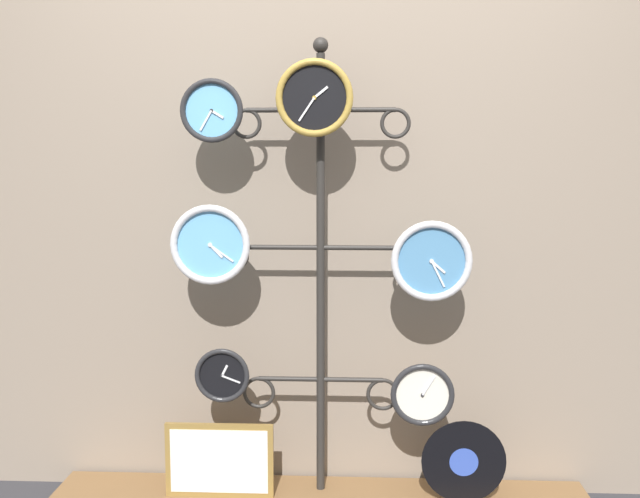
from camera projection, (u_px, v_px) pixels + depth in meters
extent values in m
cube|color=gray|center=(322.00, 166.00, 3.12)|extent=(4.40, 0.04, 2.80)
cylinder|color=#282623|center=(321.00, 283.00, 3.02)|extent=(0.03, 0.03, 1.82)
sphere|color=#282623|center=(321.00, 45.00, 2.91)|extent=(0.06, 0.06, 0.06)
cylinder|color=#282623|center=(283.00, 110.00, 2.94)|extent=(0.29, 0.02, 0.02)
torus|color=#282623|center=(247.00, 124.00, 2.96)|extent=(0.12, 0.02, 0.12)
cylinder|color=#282623|center=(358.00, 110.00, 2.93)|extent=(0.29, 0.02, 0.02)
torus|color=#282623|center=(395.00, 123.00, 2.93)|extent=(0.12, 0.02, 0.12)
cylinder|color=#282623|center=(279.00, 247.00, 3.01)|extent=(0.34, 0.02, 0.02)
torus|color=#282623|center=(237.00, 257.00, 3.02)|extent=(0.10, 0.02, 0.10)
cylinder|color=#282623|center=(363.00, 248.00, 2.99)|extent=(0.34, 0.02, 0.02)
torus|color=#282623|center=(405.00, 258.00, 2.99)|extent=(0.10, 0.02, 0.10)
cylinder|color=#282623|center=(290.00, 379.00, 3.07)|extent=(0.26, 0.02, 0.02)
torus|color=#282623|center=(259.00, 393.00, 3.09)|extent=(0.14, 0.02, 0.14)
cylinder|color=#282623|center=(352.00, 380.00, 3.06)|extent=(0.26, 0.02, 0.02)
torus|color=#282623|center=(383.00, 394.00, 3.06)|extent=(0.14, 0.02, 0.14)
cylinder|color=#60A8DB|center=(212.00, 111.00, 2.89)|extent=(0.22, 0.02, 0.22)
torus|color=#262628|center=(211.00, 111.00, 2.88)|extent=(0.25, 0.02, 0.25)
cylinder|color=#262628|center=(211.00, 111.00, 2.88)|extent=(0.01, 0.01, 0.01)
cube|color=silver|center=(217.00, 114.00, 2.88)|extent=(0.05, 0.00, 0.04)
cube|color=silver|center=(206.00, 120.00, 2.88)|extent=(0.05, 0.00, 0.08)
cylinder|color=black|center=(315.00, 98.00, 2.84)|extent=(0.27, 0.02, 0.27)
torus|color=#A58438|center=(314.00, 98.00, 2.82)|extent=(0.30, 0.03, 0.30)
cylinder|color=#A58438|center=(314.00, 98.00, 2.82)|extent=(0.02, 0.01, 0.02)
cube|color=silver|center=(321.00, 92.00, 2.82)|extent=(0.06, 0.00, 0.05)
cube|color=silver|center=(307.00, 109.00, 2.83)|extent=(0.06, 0.00, 0.09)
cylinder|color=#60A8DB|center=(211.00, 244.00, 2.94)|extent=(0.29, 0.02, 0.29)
torus|color=silver|center=(210.00, 245.00, 2.92)|extent=(0.32, 0.03, 0.32)
cylinder|color=silver|center=(210.00, 245.00, 2.92)|extent=(0.02, 0.01, 0.02)
cube|color=silver|center=(216.00, 251.00, 2.92)|extent=(0.05, 0.00, 0.06)
cube|color=silver|center=(222.00, 253.00, 2.92)|extent=(0.10, 0.00, 0.07)
cylinder|color=#4C84B2|center=(431.00, 261.00, 2.89)|extent=(0.29, 0.02, 0.29)
torus|color=silver|center=(432.00, 261.00, 2.87)|extent=(0.31, 0.03, 0.31)
cylinder|color=silver|center=(432.00, 261.00, 2.87)|extent=(0.02, 0.01, 0.02)
cube|color=silver|center=(438.00, 267.00, 2.88)|extent=(0.06, 0.00, 0.05)
cube|color=silver|center=(438.00, 274.00, 2.88)|extent=(0.06, 0.00, 0.10)
cylinder|color=black|center=(223.00, 375.00, 2.98)|extent=(0.20, 0.02, 0.20)
torus|color=#262628|center=(222.00, 376.00, 2.97)|extent=(0.22, 0.02, 0.22)
cylinder|color=#262628|center=(222.00, 376.00, 2.97)|extent=(0.01, 0.01, 0.01)
cube|color=silver|center=(225.00, 370.00, 2.96)|extent=(0.03, 0.00, 0.05)
cube|color=silver|center=(231.00, 379.00, 2.97)|extent=(0.08, 0.00, 0.03)
cylinder|color=silver|center=(422.00, 394.00, 2.96)|extent=(0.23, 0.02, 0.23)
torus|color=#262628|center=(423.00, 395.00, 2.94)|extent=(0.25, 0.02, 0.25)
cylinder|color=#262628|center=(423.00, 395.00, 2.94)|extent=(0.01, 0.01, 0.01)
cube|color=silver|center=(426.00, 389.00, 2.94)|extent=(0.03, 0.00, 0.05)
cube|color=silver|center=(429.00, 386.00, 2.93)|extent=(0.05, 0.00, 0.08)
cylinder|color=black|center=(464.00, 462.00, 2.98)|extent=(0.34, 0.01, 0.34)
cylinder|color=#334FB2|center=(464.00, 462.00, 2.97)|extent=(0.11, 0.00, 0.11)
cube|color=olive|center=(219.00, 460.00, 3.03)|extent=(0.44, 0.02, 0.31)
cube|color=white|center=(219.00, 461.00, 3.02)|extent=(0.40, 0.00, 0.26)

